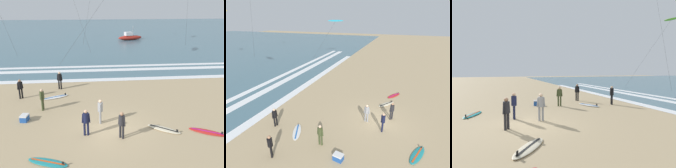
% 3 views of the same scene
% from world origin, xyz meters
% --- Properties ---
extents(ground_plane, '(160.00, 160.00, 0.00)m').
position_xyz_m(ground_plane, '(0.00, 0.00, 0.00)').
color(ground_plane, tan).
extents(ocean_surface, '(140.00, 90.00, 0.01)m').
position_xyz_m(ocean_surface, '(0.00, 54.79, 0.01)').
color(ocean_surface, '#476B7A').
rests_on(ocean_surface, ground).
extents(wave_foam_shoreline, '(49.72, 1.00, 0.01)m').
position_xyz_m(wave_foam_shoreline, '(-0.69, 10.19, 0.01)').
color(wave_foam_shoreline, white).
rests_on(wave_foam_shoreline, ocean_surface).
extents(wave_foam_mid_break, '(53.97, 1.06, 0.01)m').
position_xyz_m(wave_foam_mid_break, '(1.99, 13.84, 0.01)').
color(wave_foam_mid_break, white).
rests_on(wave_foam_mid_break, ocean_surface).
extents(wave_foam_outer_break, '(58.02, 0.84, 0.01)m').
position_xyz_m(wave_foam_outer_break, '(0.23, 15.62, 0.01)').
color(wave_foam_outer_break, white).
rests_on(wave_foam_outer_break, ocean_surface).
extents(surfer_left_near, '(0.45, 0.39, 1.60)m').
position_xyz_m(surfer_left_near, '(-6.64, 5.86, 0.96)').
color(surfer_left_near, black).
rests_on(surfer_left_near, ground).
extents(surfer_foreground_main, '(0.42, 0.43, 1.60)m').
position_xyz_m(surfer_foreground_main, '(0.55, -0.97, 0.96)').
color(surfer_foreground_main, '#232328').
rests_on(surfer_foreground_main, ground).
extents(surfer_left_far, '(0.51, 0.32, 1.60)m').
position_xyz_m(surfer_left_far, '(-1.44, -0.46, 0.96)').
color(surfer_left_far, '#141938').
rests_on(surfer_left_far, ground).
extents(surfer_mid_group, '(0.32, 0.51, 1.60)m').
position_xyz_m(surfer_mid_group, '(-0.54, 1.00, 0.96)').
color(surfer_mid_group, gray).
rests_on(surfer_mid_group, ground).
extents(surfer_background_far, '(0.32, 0.52, 1.60)m').
position_xyz_m(surfer_background_far, '(-4.53, 3.40, 0.96)').
color(surfer_background_far, '#384223').
rests_on(surfer_background_far, ground).
extents(surfer_right_near, '(0.51, 0.32, 1.60)m').
position_xyz_m(surfer_right_near, '(-3.75, 7.84, 0.96)').
color(surfer_right_near, black).
rests_on(surfer_right_near, ground).
extents(surfboard_right_spare, '(2.10, 1.61, 0.25)m').
position_xyz_m(surfboard_right_spare, '(5.69, -0.87, 0.05)').
color(surfboard_right_spare, red).
rests_on(surfboard_right_spare, ground).
extents(surfboard_foreground_flat, '(2.16, 1.43, 0.25)m').
position_xyz_m(surfboard_foreground_flat, '(-3.91, 5.75, 0.05)').
color(surfboard_foreground_flat, silver).
rests_on(surfboard_foreground_flat, ground).
extents(surfboard_near_water, '(2.03, 1.75, 0.25)m').
position_xyz_m(surfboard_near_water, '(3.24, -0.28, 0.05)').
color(surfboard_near_water, beige).
rests_on(surfboard_near_water, ground).
extents(surfboard_left_pile, '(2.17, 1.33, 0.25)m').
position_xyz_m(surfboard_left_pile, '(-3.30, -2.94, 0.05)').
color(surfboard_left_pile, teal).
rests_on(surfboard_left_pile, ground).
extents(offshore_boat, '(5.47, 3.06, 2.70)m').
position_xyz_m(offshore_boat, '(7.46, 36.96, 0.55)').
color(offshore_boat, maroon).
rests_on(offshore_boat, ground).
extents(cooler_box, '(0.54, 0.68, 0.44)m').
position_xyz_m(cooler_box, '(-5.44, 1.74, 0.22)').
color(cooler_box, '#1E4C9E').
rests_on(cooler_box, ground).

